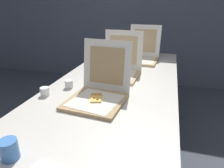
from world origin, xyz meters
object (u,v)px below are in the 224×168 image
object	(u,v)px
cup_white_far	(107,64)
table	(115,88)
pizza_box_back	(141,56)
pizza_box_front	(98,93)
cup_white_near_center	(69,84)
cup_printed_front	(9,150)
cup_white_near_left	(45,92)
pizza_box_middle	(119,69)

from	to	relation	value
cup_white_far	table	bearing A→B (deg)	-63.73
table	pizza_box_back	size ratio (longest dim) A/B	5.39
pizza_box_front	cup_white_near_center	size ratio (longest dim) A/B	6.90
pizza_box_front	cup_printed_front	size ratio (longest dim) A/B	4.90
pizza_box_front	cup_white_near_left	size ratio (longest dim) A/B	6.90
cup_white_far	cup_white_near_left	xyz separation A→B (m)	(-0.21, -0.78, 0.00)
cup_white_near_center	cup_printed_front	bearing A→B (deg)	-81.35
pizza_box_front	pizza_box_back	world-z (taller)	same
table	pizza_box_middle	world-z (taller)	pizza_box_middle
cup_printed_front	cup_white_far	bearing A→B (deg)	89.88
pizza_box_front	pizza_box_middle	size ratio (longest dim) A/B	1.13
pizza_box_front	cup_white_near_left	xyz separation A→B (m)	(-0.39, -0.03, -0.02)
cup_white_far	pizza_box_middle	bearing A→B (deg)	-49.91
pizza_box_front	table	bearing A→B (deg)	89.31
table	pizza_box_middle	xyz separation A→B (m)	(-0.02, 0.19, 0.10)
cup_white_far	cup_white_near_left	bearing A→B (deg)	-105.49
cup_white_near_left	cup_printed_front	distance (m)	0.62
pizza_box_middle	pizza_box_back	world-z (taller)	pizza_box_middle
pizza_box_front	cup_white_near_left	distance (m)	0.39
pizza_box_middle	pizza_box_back	bearing A→B (deg)	79.69
pizza_box_back	cup_white_far	bearing A→B (deg)	-129.18
cup_white_near_center	cup_white_far	bearing A→B (deg)	78.84
table	cup_printed_front	bearing A→B (deg)	-102.04
table	pizza_box_back	world-z (taller)	pizza_box_back
pizza_box_front	cup_white_near_center	xyz separation A→B (m)	(-0.29, 0.14, -0.02)
pizza_box_front	cup_printed_front	xyz separation A→B (m)	(-0.17, -0.62, -0.01)
table	cup_white_near_left	size ratio (longest dim) A/B	36.69
pizza_box_middle	cup_white_far	size ratio (longest dim) A/B	6.10
pizza_box_middle	cup_printed_front	size ratio (longest dim) A/B	4.34
table	cup_white_far	world-z (taller)	cup_white_far
table	cup_white_far	bearing A→B (deg)	116.27
cup_printed_front	pizza_box_middle	bearing A→B (deg)	80.91
pizza_box_front	pizza_box_back	size ratio (longest dim) A/B	1.01
cup_white_near_left	cup_white_near_center	size ratio (longest dim) A/B	1.00
pizza_box_front	pizza_box_middle	bearing A→B (deg)	93.33
pizza_box_front	cup_white_near_left	bearing A→B (deg)	-170.50
table	cup_white_near_center	bearing A→B (deg)	-148.66
cup_printed_front	table	bearing A→B (deg)	77.96
cup_printed_front	cup_white_near_left	bearing A→B (deg)	109.96
cup_white_near_center	pizza_box_front	bearing A→B (deg)	-25.98
cup_white_near_left	cup_white_far	bearing A→B (deg)	74.51
cup_white_far	cup_white_near_center	size ratio (longest dim) A/B	1.00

